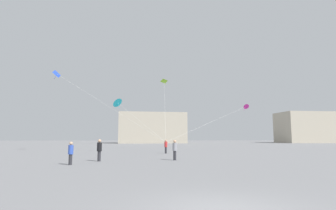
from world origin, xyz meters
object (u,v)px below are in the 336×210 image
(person_in_black, at_px, (99,149))
(kite_cyan_diamond, at_px, (117,103))
(person_in_red, at_px, (166,146))
(building_left_hall, at_px, (152,128))
(building_centre_hall, at_px, (310,128))
(person_in_grey, at_px, (175,149))
(kite_cobalt_delta, at_px, (60,76))
(kite_lime_delta, at_px, (164,83))
(person_in_blue, at_px, (71,152))
(kite_magenta_diamond, at_px, (245,107))

(person_in_black, height_order, kite_cyan_diamond, kite_cyan_diamond)
(person_in_red, bearing_deg, building_left_hall, 65.62)
(building_left_hall, bearing_deg, building_centre_hall, 1.28)
(person_in_grey, bearing_deg, person_in_black, 155.79)
(kite_cobalt_delta, relative_size, kite_lime_delta, 1.22)
(person_in_blue, distance_m, kite_cobalt_delta, 21.99)
(building_left_hall, bearing_deg, person_in_black, -94.29)
(kite_lime_delta, xyz_separation_m, kite_cyan_diamond, (-6.58, -8.40, -4.44))
(person_in_black, xyz_separation_m, person_in_red, (5.88, 9.74, -0.06))
(kite_lime_delta, relative_size, building_centre_hall, 0.59)
(kite_magenta_diamond, height_order, building_centre_hall, building_centre_hall)
(person_in_blue, distance_m, building_left_hall, 67.45)
(kite_lime_delta, bearing_deg, building_centre_hall, 40.07)
(building_centre_hall, bearing_deg, kite_lime_delta, -139.93)
(kite_magenta_diamond, height_order, building_left_hall, building_left_hall)
(building_left_hall, relative_size, building_centre_hall, 1.01)
(person_in_black, distance_m, kite_cyan_diamond, 14.13)
(kite_lime_delta, distance_m, kite_cyan_diamond, 11.56)
(person_in_red, bearing_deg, kite_cyan_diamond, 126.17)
(kite_magenta_diamond, bearing_deg, building_left_hall, 110.15)
(person_in_blue, distance_m, person_in_red, 14.39)
(person_in_black, relative_size, building_left_hall, 0.08)
(person_in_blue, distance_m, building_centre_hall, 91.17)
(person_in_red, xyz_separation_m, kite_magenta_diamond, (14.34, 12.73, 6.14))
(kite_lime_delta, height_order, building_left_hall, kite_lime_delta)
(person_in_black, relative_size, kite_cyan_diamond, 0.25)
(kite_cobalt_delta, bearing_deg, person_in_grey, -46.04)
(kite_magenta_diamond, height_order, kite_cyan_diamond, kite_magenta_diamond)
(building_left_hall, bearing_deg, kite_lime_delta, -88.00)
(kite_magenta_diamond, bearing_deg, person_in_blue, -130.81)
(kite_cobalt_delta, height_order, kite_lime_delta, kite_lime_delta)
(person_in_red, xyz_separation_m, kite_lime_delta, (0.46, 11.71, 9.93))
(person_in_red, height_order, kite_magenta_diamond, kite_magenta_diamond)
(person_in_red, relative_size, kite_cobalt_delta, 0.10)
(person_in_black, height_order, building_centre_hall, building_centre_hall)
(person_in_black, height_order, kite_magenta_diamond, kite_magenta_diamond)
(person_in_blue, xyz_separation_m, kite_magenta_diamond, (21.68, 25.11, 6.15))
(person_in_grey, bearing_deg, building_left_hall, 61.98)
(person_in_red, bearing_deg, person_in_grey, -114.47)
(kite_lime_delta, bearing_deg, person_in_red, -92.23)
(kite_magenta_diamond, distance_m, building_centre_hall, 57.93)
(kite_cobalt_delta, xyz_separation_m, kite_cyan_diamond, (8.44, -2.74, -4.09))
(person_in_grey, relative_size, building_centre_hall, 0.08)
(person_in_grey, xyz_separation_m, kite_cyan_diamond, (-6.29, 12.53, 5.45))
(kite_cobalt_delta, xyz_separation_m, kite_magenta_diamond, (28.91, 6.68, -3.44))
(person_in_red, xyz_separation_m, building_left_hall, (-1.05, 54.66, 3.94))
(person_in_black, relative_size, person_in_red, 1.07)
(person_in_blue, height_order, person_in_grey, person_in_grey)
(person_in_grey, xyz_separation_m, kite_lime_delta, (0.30, 20.93, 9.89))
(person_in_blue, height_order, kite_cyan_diamond, kite_cyan_diamond)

